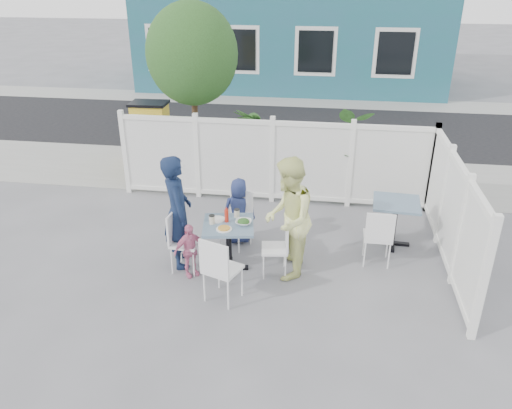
# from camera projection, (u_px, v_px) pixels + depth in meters

# --- Properties ---
(ground) EXTENTS (80.00, 80.00, 0.00)m
(ground) POSITION_uv_depth(u_px,v_px,m) (246.00, 266.00, 7.58)
(ground) COLOR slate
(near_sidewalk) EXTENTS (24.00, 2.60, 0.01)m
(near_sidewalk) POSITION_uv_depth(u_px,v_px,m) (275.00, 174.00, 10.98)
(near_sidewalk) COLOR gray
(near_sidewalk) RESTS_ON ground
(street) EXTENTS (24.00, 5.00, 0.01)m
(street) POSITION_uv_depth(u_px,v_px,m) (290.00, 127.00, 14.29)
(street) COLOR black
(street) RESTS_ON ground
(far_sidewalk) EXTENTS (24.00, 1.60, 0.01)m
(far_sidewalk) POSITION_uv_depth(u_px,v_px,m) (298.00, 101.00, 17.06)
(far_sidewalk) COLOR gray
(far_sidewalk) RESTS_ON ground
(building) EXTENTS (11.00, 6.00, 6.00)m
(building) POSITION_uv_depth(u_px,v_px,m) (294.00, 1.00, 18.89)
(building) COLOR #1F626A
(building) RESTS_ON ground
(fence_back) EXTENTS (5.86, 0.08, 1.60)m
(fence_back) POSITION_uv_depth(u_px,v_px,m) (272.00, 163.00, 9.38)
(fence_back) COLOR white
(fence_back) RESTS_ON ground
(fence_right) EXTENTS (0.08, 3.66, 1.60)m
(fence_right) POSITION_uv_depth(u_px,v_px,m) (452.00, 215.00, 7.38)
(fence_right) COLOR white
(fence_right) RESTS_ON ground
(tree) EXTENTS (1.80, 1.62, 3.59)m
(tree) POSITION_uv_depth(u_px,v_px,m) (192.00, 55.00, 9.65)
(tree) COLOR #382316
(tree) RESTS_ON ground
(utility_cabinet) EXTENTS (0.77, 0.56, 1.39)m
(utility_cabinet) POSITION_uv_depth(u_px,v_px,m) (152.00, 135.00, 11.25)
(utility_cabinet) COLOR gold
(utility_cabinet) RESTS_ON ground
(potted_shrub_a) EXTENTS (1.27, 1.27, 1.63)m
(potted_shrub_a) POSITION_uv_depth(u_px,v_px,m) (255.00, 148.00, 10.06)
(potted_shrub_a) COLOR #213F19
(potted_shrub_a) RESTS_ON ground
(potted_shrub_b) EXTENTS (1.83, 1.79, 1.54)m
(potted_shrub_b) POSITION_uv_depth(u_px,v_px,m) (349.00, 157.00, 9.73)
(potted_shrub_b) COLOR #213F19
(potted_shrub_b) RESTS_ON ground
(main_table) EXTENTS (0.84, 0.84, 0.76)m
(main_table) POSITION_uv_depth(u_px,v_px,m) (229.00, 234.00, 7.25)
(main_table) COLOR #3F5D7B
(main_table) RESTS_ON ground
(spare_table) EXTENTS (0.77, 0.77, 0.76)m
(spare_table) POSITION_uv_depth(u_px,v_px,m) (396.00, 212.00, 7.94)
(spare_table) COLOR #3F5D7B
(spare_table) RESTS_ON ground
(chair_left) EXTENTS (0.44, 0.45, 0.92)m
(chair_left) POSITION_uv_depth(u_px,v_px,m) (181.00, 237.00, 7.30)
(chair_left) COLOR white
(chair_left) RESTS_ON ground
(chair_right) EXTENTS (0.42, 0.44, 0.86)m
(chair_right) POSITION_uv_depth(u_px,v_px,m) (280.00, 244.00, 7.19)
(chair_right) COLOR white
(chair_right) RESTS_ON ground
(chair_back) EXTENTS (0.55, 0.54, 0.93)m
(chair_back) POSITION_uv_depth(u_px,v_px,m) (238.00, 214.00, 7.97)
(chair_back) COLOR white
(chair_back) RESTS_ON ground
(chair_near) EXTENTS (0.56, 0.55, 0.97)m
(chair_near) POSITION_uv_depth(u_px,v_px,m) (219.00, 266.00, 6.53)
(chair_near) COLOR white
(chair_near) RESTS_ON ground
(chair_spare) EXTENTS (0.42, 0.40, 0.92)m
(chair_spare) POSITION_uv_depth(u_px,v_px,m) (379.00, 234.00, 7.39)
(chair_spare) COLOR white
(chair_spare) RESTS_ON ground
(man) EXTENTS (0.64, 0.75, 1.74)m
(man) POSITION_uv_depth(u_px,v_px,m) (177.00, 212.00, 7.29)
(man) COLOR #121E3B
(man) RESTS_ON ground
(woman) EXTENTS (0.68, 0.87, 1.79)m
(woman) POSITION_uv_depth(u_px,v_px,m) (288.00, 219.00, 7.03)
(woman) COLOR #E2EE45
(woman) RESTS_ON ground
(boy) EXTENTS (0.61, 0.48, 1.10)m
(boy) POSITION_uv_depth(u_px,v_px,m) (239.00, 211.00, 8.06)
(boy) COLOR navy
(boy) RESTS_ON ground
(toddler) EXTENTS (0.50, 0.47, 0.83)m
(toddler) POSITION_uv_depth(u_px,v_px,m) (190.00, 250.00, 7.18)
(toddler) COLOR pink
(toddler) RESTS_ON ground
(plate_main) EXTENTS (0.23, 0.23, 0.01)m
(plate_main) POSITION_uv_depth(u_px,v_px,m) (224.00, 229.00, 7.02)
(plate_main) COLOR white
(plate_main) RESTS_ON main_table
(plate_side) EXTENTS (0.24, 0.24, 0.02)m
(plate_side) POSITION_uv_depth(u_px,v_px,m) (217.00, 219.00, 7.29)
(plate_side) COLOR white
(plate_side) RESTS_ON main_table
(salad_bowl) EXTENTS (0.23, 0.23, 0.06)m
(salad_bowl) POSITION_uv_depth(u_px,v_px,m) (243.00, 222.00, 7.16)
(salad_bowl) COLOR white
(salad_bowl) RESTS_ON main_table
(coffee_cup_a) EXTENTS (0.08, 0.08, 0.12)m
(coffee_cup_a) POSITION_uv_depth(u_px,v_px,m) (212.00, 220.00, 7.16)
(coffee_cup_a) COLOR beige
(coffee_cup_a) RESTS_ON main_table
(coffee_cup_b) EXTENTS (0.08, 0.08, 0.12)m
(coffee_cup_b) POSITION_uv_depth(u_px,v_px,m) (237.00, 213.00, 7.35)
(coffee_cup_b) COLOR beige
(coffee_cup_b) RESTS_ON main_table
(ketchup_bottle) EXTENTS (0.06, 0.06, 0.19)m
(ketchup_bottle) POSITION_uv_depth(u_px,v_px,m) (227.00, 216.00, 7.20)
(ketchup_bottle) COLOR red
(ketchup_bottle) RESTS_ON main_table
(salt_shaker) EXTENTS (0.03, 0.03, 0.07)m
(salt_shaker) POSITION_uv_depth(u_px,v_px,m) (228.00, 215.00, 7.36)
(salt_shaker) COLOR white
(salt_shaker) RESTS_ON main_table
(pepper_shaker) EXTENTS (0.03, 0.03, 0.07)m
(pepper_shaker) POSITION_uv_depth(u_px,v_px,m) (227.00, 213.00, 7.41)
(pepper_shaker) COLOR black
(pepper_shaker) RESTS_ON main_table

